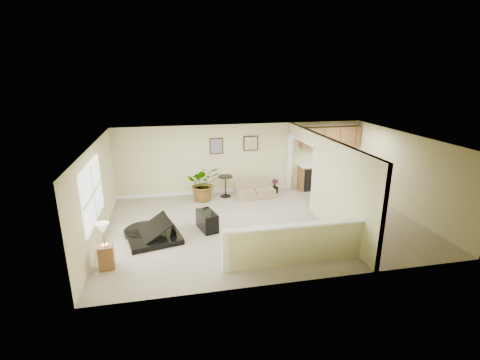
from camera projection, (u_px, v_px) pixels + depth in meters
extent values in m
plane|color=tan|center=(263.00, 223.00, 10.21)|extent=(9.00, 9.00, 0.00)
cube|color=beige|center=(242.00, 158.00, 12.64)|extent=(9.00, 0.04, 2.50)
cube|color=beige|center=(303.00, 228.00, 7.03)|extent=(9.00, 0.04, 2.50)
cube|color=beige|center=(96.00, 194.00, 8.98)|extent=(0.04, 6.00, 2.50)
cube|color=beige|center=(405.00, 174.00, 10.70)|extent=(0.04, 6.00, 2.50)
cube|color=silver|center=(265.00, 140.00, 9.46)|extent=(9.00, 6.00, 0.04)
cube|color=#9E896B|center=(361.00, 215.00, 10.81)|extent=(2.70, 6.00, 0.01)
cube|color=beige|center=(343.00, 193.00, 9.06)|extent=(0.12, 3.60, 2.50)
cube|color=beige|center=(303.00, 134.00, 11.53)|extent=(0.12, 2.35, 0.40)
cube|color=beige|center=(296.00, 245.00, 7.95)|extent=(3.30, 0.12, 0.95)
cube|color=white|center=(297.00, 226.00, 7.80)|extent=(3.40, 0.22, 0.05)
cube|color=white|center=(225.00, 251.00, 7.63)|extent=(0.14, 0.14, 1.00)
cube|color=white|center=(92.00, 193.00, 8.45)|extent=(0.05, 2.15, 1.45)
cube|color=#372214|center=(216.00, 146.00, 12.29)|extent=(0.48, 0.03, 0.58)
cube|color=#9B6278|center=(216.00, 146.00, 12.27)|extent=(0.40, 0.01, 0.50)
cube|color=#372214|center=(251.00, 143.00, 12.51)|extent=(0.55, 0.03, 0.55)
cube|color=silver|center=(251.00, 143.00, 12.49)|extent=(0.46, 0.01, 0.46)
cube|color=brown|center=(329.00, 176.00, 13.23)|extent=(2.30, 0.60, 0.90)
cube|color=white|center=(330.00, 165.00, 13.09)|extent=(2.36, 0.65, 0.04)
cube|color=black|center=(309.00, 178.00, 13.08)|extent=(0.60, 0.60, 0.84)
cube|color=brown|center=(330.00, 137.00, 12.89)|extent=(2.30, 0.35, 0.75)
cube|color=black|center=(152.00, 216.00, 8.99)|extent=(1.56, 1.43, 0.28)
cylinder|color=black|center=(148.00, 209.00, 9.44)|extent=(1.14, 1.14, 0.28)
cube|color=white|center=(183.00, 214.00, 9.15)|extent=(0.41, 0.94, 0.02)
cube|color=black|center=(148.00, 206.00, 8.99)|extent=(1.27, 1.27, 0.62)
cube|color=black|center=(207.00, 221.00, 9.76)|extent=(0.59, 0.86, 0.53)
cube|color=tan|center=(255.00, 192.00, 12.30)|extent=(1.35, 0.80, 0.37)
cube|color=tan|center=(253.00, 180.00, 12.45)|extent=(1.33, 0.23, 0.39)
cube|color=tan|center=(239.00, 186.00, 12.11)|extent=(0.19, 0.75, 0.14)
cube|color=tan|center=(271.00, 184.00, 12.34)|extent=(0.19, 0.75, 0.14)
cylinder|color=black|center=(226.00, 196.00, 12.41)|extent=(0.38, 0.38, 0.03)
cylinder|color=black|center=(226.00, 186.00, 12.31)|extent=(0.04, 0.04, 0.73)
cylinder|color=black|center=(225.00, 177.00, 12.20)|extent=(0.52, 0.52, 0.03)
cylinder|color=black|center=(204.00, 197.00, 12.03)|extent=(0.35, 0.35, 0.25)
imported|color=#1A4514|center=(204.00, 183.00, 11.88)|extent=(1.13, 0.98, 1.24)
cylinder|color=black|center=(275.00, 190.00, 12.78)|extent=(0.27, 0.27, 0.19)
imported|color=#1A4514|center=(275.00, 186.00, 12.73)|extent=(0.33, 0.33, 0.52)
cube|color=brown|center=(106.00, 257.00, 7.83)|extent=(0.36, 0.36, 0.56)
cylinder|color=#CF8B45|center=(105.00, 245.00, 7.75)|extent=(0.15, 0.15, 0.02)
cylinder|color=#CF8B45|center=(104.00, 238.00, 7.69)|extent=(0.03, 0.03, 0.37)
cone|color=beige|center=(103.00, 228.00, 7.62)|extent=(0.30, 0.30, 0.24)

